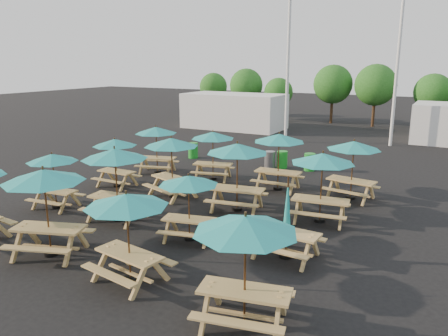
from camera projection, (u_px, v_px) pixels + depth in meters
The scene contains 29 objects.
ground at pixel (206, 204), 16.91m from camera, with size 120.00×120.00×0.00m, color black.
picnic_unit_1 at pixel (52, 161), 16.00m from camera, with size 2.04×2.04×2.09m.
picnic_unit_2 at pixel (115, 145), 18.79m from camera, with size 1.89×1.89×2.14m.
picnic_unit_3 at pixel (156, 133), 21.15m from camera, with size 2.52×2.52×2.30m.
picnic_unit_4 at pixel (44, 181), 11.92m from camera, with size 2.86×2.86×2.54m.
picnic_unit_5 at pixel (115, 158), 14.68m from camera, with size 2.43×2.43×2.54m.
picnic_unit_6 at pixel (171, 146), 17.25m from camera, with size 2.74×2.74×2.45m.
picnic_unit_7 at pixel (213, 138), 19.97m from camera, with size 2.41×2.41×2.25m.
picnic_unit_8 at pixel (127, 206), 10.48m from camera, with size 2.32×2.32×2.31m.
picnic_unit_9 at pixel (188, 184), 13.08m from camera, with size 2.20×2.20×2.07m.
picnic_unit_10 at pixel (237, 152), 15.65m from camera, with size 2.58×2.58×2.54m.
picnic_unit_11 at pixel (279, 141), 18.27m from camera, with size 2.25×2.25×2.44m.
picnic_unit_12 at pixel (245, 231), 8.64m from camera, with size 2.54×2.54×2.43m.
picnic_unit_13 at pixel (287, 225), 12.06m from camera, with size 1.94×1.71×2.36m.
picnic_unit_14 at pixel (323, 162), 14.53m from camera, with size 2.41×2.41×2.43m.
picnic_unit_15 at pixel (354, 149), 17.01m from camera, with size 2.39×2.39×2.37m.
waste_bin_0 at pixel (193, 150), 24.80m from camera, with size 0.54×0.54×0.87m, color #1A9324.
waste_bin_1 at pixel (270, 160), 22.46m from camera, with size 0.54×0.54×0.87m, color gray.
waste_bin_2 at pixel (282, 159), 22.51m from camera, with size 0.54×0.54×0.87m, color #1A9324.
waste_bin_3 at pixel (310, 162), 21.94m from camera, with size 0.54×0.54×0.87m, color #1A9324.
mast_0 at pixel (288, 51), 28.36m from camera, with size 0.20×0.20×12.00m, color silver.
mast_1 at pixel (399, 51), 27.06m from camera, with size 0.20×0.20×12.00m, color silver.
event_tent_0 at pixel (234, 111), 35.64m from camera, with size 8.00×4.00×2.80m, color silver.
tree_0 at pixel (213, 87), 44.30m from camera, with size 2.80×2.80×4.24m.
tree_1 at pixel (246, 85), 41.07m from camera, with size 3.11×3.11×4.72m.
tree_2 at pixel (278, 92), 39.44m from camera, with size 2.59×2.59×3.93m.
tree_3 at pixel (333, 84), 38.01m from camera, with size 3.36×3.36×5.09m.
tree_4 at pixel (376, 85), 35.92m from camera, with size 3.41×3.41×5.17m.
tree_5 at pixel (433, 92), 34.40m from camera, with size 2.94×2.94×4.45m.
Camera 1 is at (8.28, -13.81, 5.37)m, focal length 35.00 mm.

